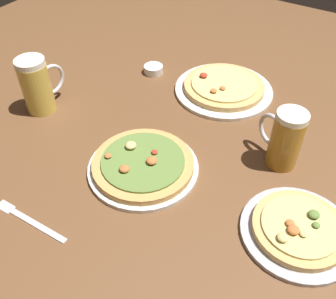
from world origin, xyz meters
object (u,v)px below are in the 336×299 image
at_px(pizza_plate_far, 224,88).
at_px(beer_mug_dark, 37,85).
at_px(pizza_plate_near, 143,165).
at_px(ramekin_butter, 153,69).
at_px(pizza_plate_side, 299,230).
at_px(beer_mug_amber, 285,139).
at_px(fork_left, 29,220).

bearing_deg(pizza_plate_far, beer_mug_dark, -138.67).
relative_size(pizza_plate_near, beer_mug_dark, 1.67).
xyz_separation_m(pizza_plate_near, ramekin_butter, (-0.25, 0.42, -0.00)).
distance_m(pizza_plate_near, pizza_plate_side, 0.41).
relative_size(pizza_plate_far, beer_mug_amber, 1.94).
xyz_separation_m(beer_mug_dark, ramekin_butter, (0.18, 0.36, -0.07)).
xyz_separation_m(pizza_plate_side, beer_mug_amber, (-0.12, 0.20, 0.07)).
bearing_deg(ramekin_butter, pizza_plate_side, -30.88).
relative_size(pizza_plate_near, fork_left, 1.37).
height_order(pizza_plate_near, beer_mug_dark, beer_mug_dark).
height_order(pizza_plate_side, beer_mug_amber, beer_mug_amber).
xyz_separation_m(beer_mug_amber, ramekin_butter, (-0.54, 0.19, -0.07)).
relative_size(pizza_plate_far, fork_left, 1.52).
distance_m(pizza_plate_near, fork_left, 0.31).
height_order(pizza_plate_near, pizza_plate_far, pizza_plate_near).
bearing_deg(pizza_plate_far, pizza_plate_side, -46.87).
distance_m(pizza_plate_far, pizza_plate_side, 0.58).
bearing_deg(pizza_plate_side, pizza_plate_near, -177.06).
distance_m(beer_mug_dark, beer_mug_amber, 0.74).
height_order(pizza_plate_near, ramekin_butter, pizza_plate_near).
distance_m(pizza_plate_near, pizza_plate_far, 0.44).
xyz_separation_m(pizza_plate_far, beer_mug_amber, (0.28, -0.22, 0.07)).
relative_size(pizza_plate_side, beer_mug_amber, 1.56).
bearing_deg(pizza_plate_side, beer_mug_dark, 177.88).
bearing_deg(pizza_plate_near, pizza_plate_far, 87.57).
height_order(beer_mug_amber, fork_left, beer_mug_amber).
height_order(pizza_plate_far, ramekin_butter, pizza_plate_far).
xyz_separation_m(beer_mug_dark, fork_left, (0.29, -0.33, -0.08)).
bearing_deg(pizza_plate_far, ramekin_butter, -174.27).
distance_m(beer_mug_dark, ramekin_butter, 0.41).
bearing_deg(fork_left, beer_mug_amber, 49.79).
relative_size(pizza_plate_far, ramekin_butter, 4.79).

